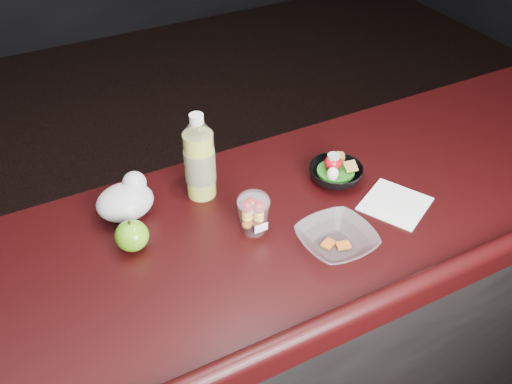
% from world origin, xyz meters
% --- Properties ---
extents(counter, '(4.06, 0.71, 1.02)m').
position_xyz_m(counter, '(0.00, 0.30, 0.51)').
color(counter, black).
rests_on(counter, ground).
extents(lemonade_bottle, '(0.08, 0.08, 0.25)m').
position_xyz_m(lemonade_bottle, '(0.05, 0.50, 1.13)').
color(lemonade_bottle, gold).
rests_on(lemonade_bottle, counter).
extents(fruit_cup, '(0.08, 0.08, 0.12)m').
position_xyz_m(fruit_cup, '(0.11, 0.30, 1.08)').
color(fruit_cup, white).
rests_on(fruit_cup, counter).
extents(green_apple, '(0.08, 0.08, 0.09)m').
position_xyz_m(green_apple, '(-0.18, 0.38, 1.06)').
color(green_apple, '#309110').
rests_on(green_apple, counter).
extents(plastic_bag, '(0.15, 0.12, 0.11)m').
position_xyz_m(plastic_bag, '(-0.15, 0.51, 1.07)').
color(plastic_bag, silver).
rests_on(plastic_bag, counter).
extents(snack_bowl, '(0.18, 0.18, 0.08)m').
position_xyz_m(snack_bowl, '(0.41, 0.37, 1.05)').
color(snack_bowl, black).
rests_on(snack_bowl, counter).
extents(takeout_bowl, '(0.19, 0.19, 0.05)m').
position_xyz_m(takeout_bowl, '(0.26, 0.15, 1.04)').
color(takeout_bowl, silver).
rests_on(takeout_bowl, counter).
extents(paper_napkin, '(0.22, 0.22, 0.00)m').
position_xyz_m(paper_napkin, '(0.50, 0.21, 1.02)').
color(paper_napkin, white).
rests_on(paper_napkin, counter).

